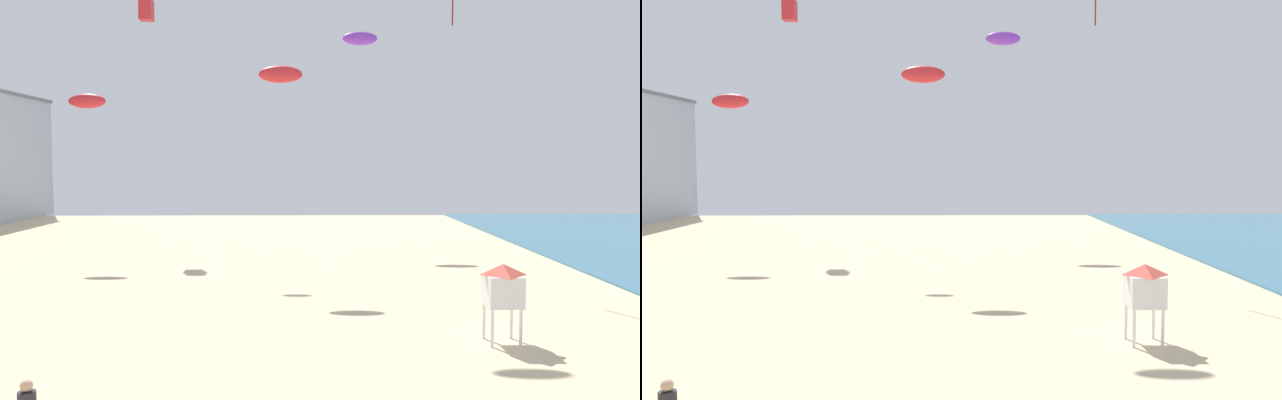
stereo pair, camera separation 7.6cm
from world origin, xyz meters
TOP-DOWN VIEW (x-y plane):
  - lifeguard_stand at (10.26, 15.17)m, footprint 1.10×1.10m
  - kite_purple_parafoil_2 at (7.57, 38.87)m, footprint 2.41×0.67m
  - kite_red_parafoil at (-9.05, 32.33)m, footprint 2.20×0.61m
  - kite_red_parafoil_2 at (2.68, 25.77)m, footprint 2.12×0.59m
  - kite_red_box at (-7.07, 38.33)m, footprint 0.87×0.87m

SIDE VIEW (x-z plane):
  - lifeguard_stand at x=10.26m, z-range 0.56..3.11m
  - kite_red_parafoil at x=-9.05m, z-range 8.89..9.74m
  - kite_red_parafoil_2 at x=2.68m, z-range 9.57..10.39m
  - kite_purple_parafoil_2 at x=7.57m, z-range 13.83..14.77m
  - kite_red_box at x=-7.07m, z-range 15.35..16.72m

